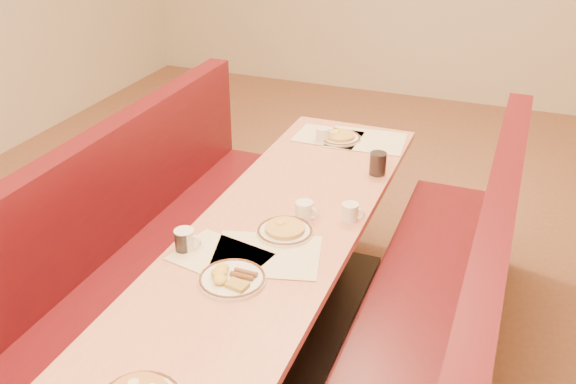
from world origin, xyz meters
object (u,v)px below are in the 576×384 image
(eggs_plate, at_px, (231,278))
(soda_tumbler_near, at_px, (183,242))
(coffee_mug_c, at_px, (305,210))
(coffee_mug_b, at_px, (185,240))
(coffee_mug_a, at_px, (351,212))
(soda_tumbler_mid, at_px, (378,164))
(booth_right, at_px, (437,335))
(diner_table, at_px, (278,295))
(booth_left, at_px, (142,264))
(coffee_mug_d, at_px, (323,135))

(eggs_plate, relative_size, soda_tumbler_near, 2.94)
(coffee_mug_c, bearing_deg, coffee_mug_b, -122.24)
(eggs_plate, height_order, soda_tumbler_near, soda_tumbler_near)
(coffee_mug_a, xyz_separation_m, soda_tumbler_mid, (-0.00, 0.49, 0.02))
(booth_right, xyz_separation_m, soda_tumbler_mid, (-0.45, 0.65, 0.45))
(diner_table, bearing_deg, booth_right, 0.00)
(booth_left, distance_m, booth_right, 1.46)
(booth_left, relative_size, eggs_plate, 9.72)
(diner_table, bearing_deg, eggs_plate, -90.96)
(coffee_mug_b, distance_m, coffee_mug_c, 0.55)
(booth_right, relative_size, eggs_plate, 9.72)
(eggs_plate, xyz_separation_m, coffee_mug_a, (0.29, 0.60, 0.03))
(coffee_mug_c, xyz_separation_m, soda_tumbler_near, (-0.37, -0.42, -0.00))
(booth_left, distance_m, soda_tumbler_near, 0.71)
(coffee_mug_a, bearing_deg, soda_tumbler_near, -138.97)
(booth_left, bearing_deg, booth_right, 0.00)
(eggs_plate, bearing_deg, coffee_mug_c, 79.45)
(coffee_mug_c, distance_m, soda_tumbler_near, 0.56)
(booth_left, xyz_separation_m, booth_right, (1.46, 0.00, 0.00))
(booth_left, distance_m, soda_tumbler_mid, 1.28)
(eggs_plate, bearing_deg, booth_left, 148.45)
(diner_table, xyz_separation_m, soda_tumbler_near, (-0.28, -0.33, 0.42))
(soda_tumbler_mid, bearing_deg, soda_tumbler_near, -119.96)
(booth_right, distance_m, soda_tumbler_mid, 0.91)
(coffee_mug_b, distance_m, soda_tumbler_mid, 1.11)
(diner_table, bearing_deg, soda_tumbler_near, -130.66)
(coffee_mug_a, distance_m, soda_tumbler_near, 0.74)
(eggs_plate, xyz_separation_m, soda_tumbler_mid, (0.29, 1.09, 0.04))
(booth_left, distance_m, coffee_mug_c, 0.94)
(booth_right, height_order, coffee_mug_b, booth_right)
(booth_left, bearing_deg, diner_table, 0.00)
(coffee_mug_d, bearing_deg, eggs_plate, -94.52)
(diner_table, bearing_deg, coffee_mug_b, -131.81)
(eggs_plate, bearing_deg, coffee_mug_a, 64.23)
(booth_left, bearing_deg, coffee_mug_c, 6.44)
(coffee_mug_a, distance_m, coffee_mug_c, 0.20)
(booth_left, xyz_separation_m, soda_tumbler_near, (0.45, -0.33, 0.43))
(coffee_mug_d, bearing_deg, coffee_mug_b, -106.47)
(coffee_mug_a, height_order, coffee_mug_b, coffee_mug_b)
(coffee_mug_a, height_order, coffee_mug_d, coffee_mug_d)
(diner_table, height_order, soda_tumbler_near, soda_tumbler_near)
(booth_right, relative_size, coffee_mug_a, 23.73)
(coffee_mug_a, height_order, soda_tumbler_mid, soda_tumbler_mid)
(booth_left, xyz_separation_m, coffee_mug_c, (0.83, 0.09, 0.43))
(diner_table, xyz_separation_m, coffee_mug_c, (0.09, 0.09, 0.42))
(coffee_mug_a, relative_size, coffee_mug_b, 0.91)
(coffee_mug_d, bearing_deg, diner_table, -92.21)
(diner_table, xyz_separation_m, booth_right, (0.73, 0.00, -0.01))
(booth_right, bearing_deg, diner_table, 180.00)
(eggs_plate, relative_size, coffee_mug_b, 2.21)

